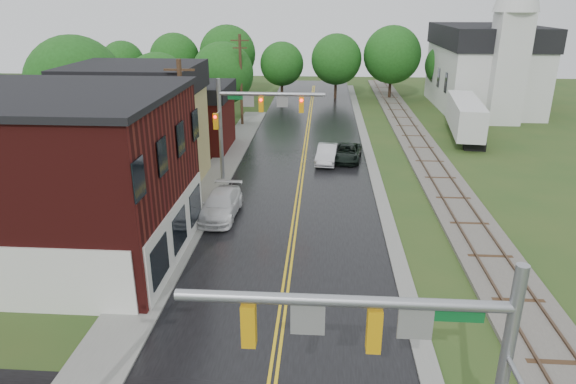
# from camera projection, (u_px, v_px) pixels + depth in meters

# --- Properties ---
(main_road) EXTENTS (10.00, 90.00, 0.02)m
(main_road) POSITION_uv_depth(u_px,v_px,m) (302.00, 169.00, 39.35)
(main_road) COLOR black
(main_road) RESTS_ON ground
(curb_right) EXTENTS (0.80, 70.00, 0.12)m
(curb_right) POSITION_uv_depth(u_px,v_px,m) (368.00, 152.00, 43.66)
(curb_right) COLOR gray
(curb_right) RESTS_ON ground
(sidewalk_left) EXTENTS (2.40, 50.00, 0.12)m
(sidewalk_left) POSITION_uv_depth(u_px,v_px,m) (209.00, 189.00, 35.09)
(sidewalk_left) COLOR gray
(sidewalk_left) RESTS_ON ground
(brick_building) EXTENTS (14.30, 10.30, 8.30)m
(brick_building) POSITION_uv_depth(u_px,v_px,m) (31.00, 177.00, 24.70)
(brick_building) COLOR #48110F
(brick_building) RESTS_ON ground
(yellow_house) EXTENTS (8.00, 7.00, 6.40)m
(yellow_house) POSITION_uv_depth(u_px,v_px,m) (140.00, 139.00, 35.20)
(yellow_house) COLOR tan
(yellow_house) RESTS_ON ground
(darkred_building) EXTENTS (7.00, 6.00, 4.40)m
(darkred_building) POSITION_uv_depth(u_px,v_px,m) (189.00, 124.00, 43.89)
(darkred_building) COLOR #3F0F0C
(darkred_building) RESTS_ON ground
(church) EXTENTS (10.40, 18.40, 20.00)m
(church) POSITION_uv_depth(u_px,v_px,m) (488.00, 59.00, 58.13)
(church) COLOR silver
(church) RESTS_ON ground
(railroad) EXTENTS (3.20, 80.00, 0.30)m
(railroad) POSITION_uv_depth(u_px,v_px,m) (423.00, 152.00, 43.33)
(railroad) COLOR #59544C
(railroad) RESTS_ON ground
(traffic_signal_near) EXTENTS (7.34, 0.30, 7.20)m
(traffic_signal_near) POSITION_uv_depth(u_px,v_px,m) (407.00, 352.00, 11.24)
(traffic_signal_near) COLOR gray
(traffic_signal_near) RESTS_ON ground
(traffic_signal_far) EXTENTS (7.34, 0.43, 7.20)m
(traffic_signal_far) POSITION_uv_depth(u_px,v_px,m) (250.00, 112.00, 35.02)
(traffic_signal_far) COLOR gray
(traffic_signal_far) RESTS_ON ground
(utility_pole_b) EXTENTS (1.80, 0.28, 9.00)m
(utility_pole_b) POSITION_uv_depth(u_px,v_px,m) (184.00, 132.00, 30.66)
(utility_pole_b) COLOR #382616
(utility_pole_b) RESTS_ON ground
(utility_pole_c) EXTENTS (1.80, 0.28, 9.00)m
(utility_pole_c) POSITION_uv_depth(u_px,v_px,m) (241.00, 79.00, 51.19)
(utility_pole_c) COLOR #382616
(utility_pole_c) RESTS_ON ground
(tree_left_b) EXTENTS (7.60, 7.60, 9.69)m
(tree_left_b) POSITION_uv_depth(u_px,v_px,m) (77.00, 87.00, 40.26)
(tree_left_b) COLOR black
(tree_left_b) RESTS_ON ground
(tree_left_c) EXTENTS (6.00, 6.00, 7.65)m
(tree_left_c) POSITION_uv_depth(u_px,v_px,m) (159.00, 87.00, 47.89)
(tree_left_c) COLOR black
(tree_left_c) RESTS_ON ground
(tree_left_e) EXTENTS (6.40, 6.40, 8.16)m
(tree_left_e) POSITION_uv_depth(u_px,v_px,m) (224.00, 75.00, 53.06)
(tree_left_e) COLOR black
(tree_left_e) RESTS_ON ground
(suv_dark) EXTENTS (2.63, 4.77, 1.27)m
(suv_dark) POSITION_uv_depth(u_px,v_px,m) (347.00, 153.00, 41.10)
(suv_dark) COLOR black
(suv_dark) RESTS_ON ground
(sedan_silver) EXTENTS (1.93, 4.43, 1.42)m
(sedan_silver) POSITION_uv_depth(u_px,v_px,m) (327.00, 154.00, 40.49)
(sedan_silver) COLOR #BCBBC0
(sedan_silver) RESTS_ON ground
(pickup_white) EXTENTS (2.20, 5.11, 1.46)m
(pickup_white) POSITION_uv_depth(u_px,v_px,m) (221.00, 205.00, 30.49)
(pickup_white) COLOR white
(pickup_white) RESTS_ON ground
(semi_trailer) EXTENTS (3.71, 11.12, 3.53)m
(semi_trailer) POSITION_uv_depth(u_px,v_px,m) (465.00, 115.00, 47.27)
(semi_trailer) COLOR black
(semi_trailer) RESTS_ON ground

